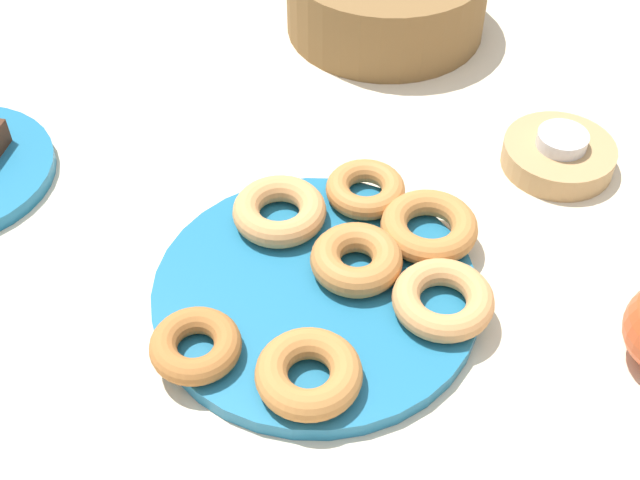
% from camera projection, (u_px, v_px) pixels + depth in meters
% --- Properties ---
extents(ground_plane, '(2.40, 2.40, 0.00)m').
position_uv_depth(ground_plane, '(316.00, 298.00, 0.77)').
color(ground_plane, beige).
extents(donut_plate, '(0.29, 0.29, 0.02)m').
position_uv_depth(donut_plate, '(316.00, 293.00, 0.76)').
color(donut_plate, '#1E6B93').
rests_on(donut_plate, ground_plane).
extents(donut_0, '(0.10, 0.10, 0.03)m').
position_uv_depth(donut_0, '(356.00, 259.00, 0.76)').
color(donut_0, '#BC7A3D').
rests_on(donut_0, donut_plate).
extents(donut_1, '(0.12, 0.12, 0.03)m').
position_uv_depth(donut_1, '(309.00, 374.00, 0.67)').
color(donut_1, '#BC7A3D').
rests_on(donut_1, donut_plate).
extents(donut_2, '(0.12, 0.12, 0.02)m').
position_uv_depth(donut_2, '(443.00, 300.00, 0.73)').
color(donut_2, tan).
rests_on(donut_2, donut_plate).
extents(donut_3, '(0.12, 0.12, 0.03)m').
position_uv_depth(donut_3, '(429.00, 227.00, 0.79)').
color(donut_3, '#BC7A3D').
rests_on(donut_3, donut_plate).
extents(donut_4, '(0.12, 0.12, 0.03)m').
position_uv_depth(donut_4, '(279.00, 211.00, 0.81)').
color(donut_4, tan).
rests_on(donut_4, donut_plate).
extents(donut_5, '(0.11, 0.11, 0.02)m').
position_uv_depth(donut_5, '(196.00, 346.00, 0.70)').
color(donut_5, '#AD6B33').
rests_on(donut_5, donut_plate).
extents(donut_6, '(0.11, 0.11, 0.02)m').
position_uv_depth(donut_6, '(365.00, 189.00, 0.83)').
color(donut_6, '#BC7A3D').
rests_on(donut_6, donut_plate).
extents(candle_holder, '(0.12, 0.12, 0.03)m').
position_uv_depth(candle_holder, '(558.00, 155.00, 0.89)').
color(candle_holder, tan).
rests_on(candle_holder, ground_plane).
extents(tealight, '(0.05, 0.05, 0.01)m').
position_uv_depth(tealight, '(562.00, 140.00, 0.87)').
color(tealight, silver).
rests_on(tealight, candle_holder).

